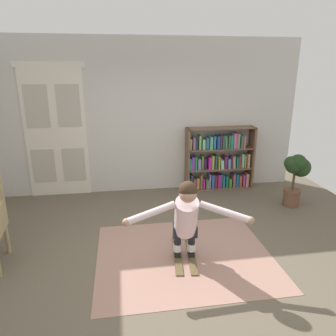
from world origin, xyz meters
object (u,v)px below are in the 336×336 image
(bookshelf, at_px, (219,161))
(skis_pair, at_px, (184,253))
(person_skier, at_px, (186,216))
(potted_plant, at_px, (296,172))

(bookshelf, relative_size, skis_pair, 1.46)
(bookshelf, distance_m, skis_pair, 2.61)
(bookshelf, bearing_deg, person_skier, -115.61)
(bookshelf, xyz_separation_m, skis_pair, (-1.16, -2.27, -0.55))
(potted_plant, distance_m, person_skier, 2.67)
(bookshelf, bearing_deg, skis_pair, -117.12)
(bookshelf, xyz_separation_m, person_skier, (-1.19, -2.47, 0.09))
(skis_pair, bearing_deg, person_skier, -96.84)
(bookshelf, xyz_separation_m, potted_plant, (1.06, -1.03, 0.05))
(bookshelf, distance_m, potted_plant, 1.48)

